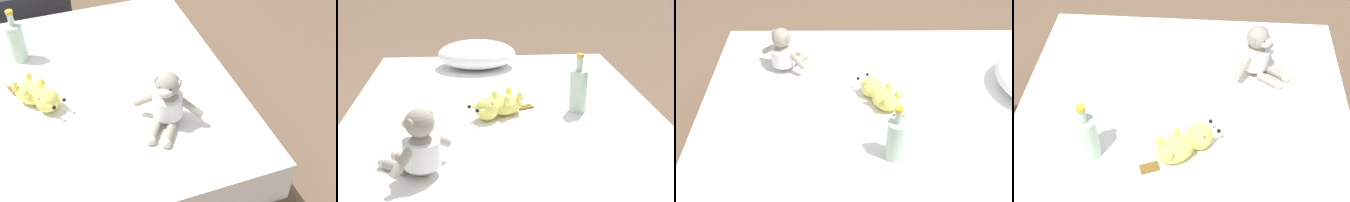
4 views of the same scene
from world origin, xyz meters
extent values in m
plane|color=brown|center=(0.00, 0.00, 0.00)|extent=(16.00, 16.00, 0.00)
cube|color=brown|center=(0.00, 0.00, 0.10)|extent=(1.41, 1.88, 0.21)
cube|color=white|center=(0.00, 0.00, 0.31)|extent=(1.37, 1.83, 0.20)
ellipsoid|color=#9E9384|center=(-0.30, -0.55, 0.48)|extent=(0.14, 0.15, 0.15)
cylinder|color=white|center=(-0.30, -0.55, 0.48)|extent=(0.17, 0.17, 0.09)
sphere|color=#9E9384|center=(-0.30, -0.55, 0.59)|extent=(0.10, 0.10, 0.10)
ellipsoid|color=beige|center=(-0.33, -0.53, 0.58)|extent=(0.07, 0.08, 0.04)
sphere|color=black|center=(-0.34, -0.55, 0.60)|extent=(0.01, 0.01, 0.01)
sphere|color=black|center=(-0.32, -0.52, 0.60)|extent=(0.01, 0.01, 0.01)
cylinder|color=#9E9384|center=(-0.32, -0.59, 0.60)|extent=(0.03, 0.02, 0.03)
cylinder|color=#9E9384|center=(-0.27, -0.51, 0.60)|extent=(0.03, 0.02, 0.03)
cylinder|color=#9E9384|center=(-0.35, -0.63, 0.49)|extent=(0.08, 0.10, 0.08)
cylinder|color=#9E9384|center=(-0.24, -0.47, 0.49)|extent=(0.08, 0.10, 0.08)
cylinder|color=#9E9384|center=(-0.39, -0.52, 0.42)|extent=(0.10, 0.09, 0.04)
cylinder|color=#9E9384|center=(-0.36, -0.47, 0.42)|extent=(0.10, 0.09, 0.04)
sphere|color=beige|center=(-0.43, -0.49, 0.42)|extent=(0.04, 0.04, 0.04)
sphere|color=beige|center=(-0.40, -0.45, 0.42)|extent=(0.04, 0.04, 0.04)
ellipsoid|color=#EAE066|center=(0.01, -0.05, 0.45)|extent=(0.19, 0.18, 0.08)
sphere|color=#EAE066|center=(-0.07, -0.11, 0.45)|extent=(0.10, 0.10, 0.10)
cone|color=#EAE066|center=(-0.09, -0.16, 0.46)|extent=(0.07, 0.06, 0.05)
sphere|color=black|center=(-0.11, -0.17, 0.47)|extent=(0.02, 0.02, 0.02)
cone|color=#EAE066|center=(-0.12, -0.11, 0.46)|extent=(0.07, 0.06, 0.05)
sphere|color=black|center=(-0.15, -0.13, 0.47)|extent=(0.02, 0.02, 0.02)
sphere|color=red|center=(-0.06, -0.14, 0.48)|extent=(0.02, 0.02, 0.02)
sphere|color=red|center=(-0.09, -0.09, 0.48)|extent=(0.02, 0.02, 0.02)
ellipsoid|color=#EAE066|center=(0.01, -0.10, 0.48)|extent=(0.04, 0.04, 0.05)
ellipsoid|color=#EAE066|center=(-0.04, -0.03, 0.48)|extent=(0.04, 0.04, 0.05)
ellipsoid|color=#EAE066|center=(0.07, -0.06, 0.48)|extent=(0.04, 0.04, 0.05)
ellipsoid|color=#EAE066|center=(0.03, 0.01, 0.48)|extent=(0.04, 0.04, 0.05)
cube|color=brown|center=(0.10, 0.01, 0.41)|extent=(0.08, 0.06, 0.01)
cylinder|color=#B2D1B7|center=(0.33, -0.04, 0.50)|extent=(0.08, 0.08, 0.19)
cylinder|color=#B2D1B7|center=(0.33, -0.04, 0.62)|extent=(0.03, 0.03, 0.06)
cylinder|color=gold|center=(0.33, -0.04, 0.66)|extent=(0.03, 0.03, 0.01)
cube|color=#2D2D33|center=(1.06, -0.16, 0.22)|extent=(0.43, 0.43, 0.44)
camera|label=1|loc=(-1.55, -0.10, 1.68)|focal=48.66mm
camera|label=2|loc=(-0.12, -1.87, 1.16)|focal=48.52mm
camera|label=3|loc=(1.49, -0.25, 1.66)|focal=44.62mm
camera|label=4|loc=(-0.09, 0.95, 1.76)|focal=47.66mm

